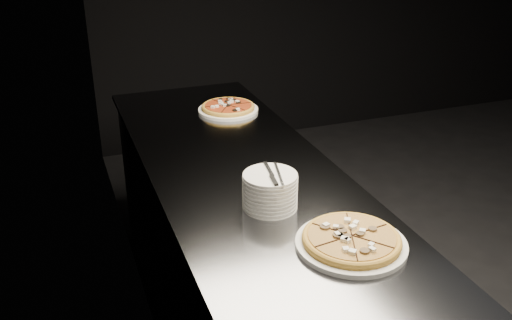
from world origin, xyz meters
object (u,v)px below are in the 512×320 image
object	(u,v)px
counter	(250,273)
plate_stack	(270,191)
cutlery	(274,175)
ramekin	(262,180)
pizza_tomato	(228,108)
pizza_mushroom	(351,241)

from	to	relation	value
counter	plate_stack	xyz separation A→B (m)	(-0.01, -0.25, 0.52)
cutlery	ramekin	xyz separation A→B (m)	(0.02, 0.16, -0.10)
pizza_tomato	plate_stack	world-z (taller)	plate_stack
pizza_mushroom	plate_stack	world-z (taller)	plate_stack
plate_stack	ramekin	size ratio (longest dim) A/B	2.65
pizza_tomato	plate_stack	size ratio (longest dim) A/B	1.61
pizza_tomato	plate_stack	bearing A→B (deg)	-99.59
counter	ramekin	bearing A→B (deg)	-83.41
plate_stack	cutlery	xyz separation A→B (m)	(0.01, -0.01, 0.07)
counter	pizza_tomato	world-z (taller)	pizza_tomato
counter	cutlery	distance (m)	0.65
pizza_tomato	ramekin	world-z (taller)	ramekin
counter	ramekin	xyz separation A→B (m)	(0.01, -0.11, 0.49)
pizza_tomato	ramekin	bearing A→B (deg)	-99.50
pizza_mushroom	ramekin	distance (m)	0.48
pizza_mushroom	plate_stack	size ratio (longest dim) A/B	1.84
cutlery	ramekin	bearing A→B (deg)	91.25
counter	pizza_mushroom	world-z (taller)	pizza_mushroom
ramekin	counter	bearing A→B (deg)	96.59
counter	pizza_mushroom	bearing A→B (deg)	-77.11
cutlery	ramekin	size ratio (longest dim) A/B	2.75
pizza_mushroom	cutlery	size ratio (longest dim) A/B	1.77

